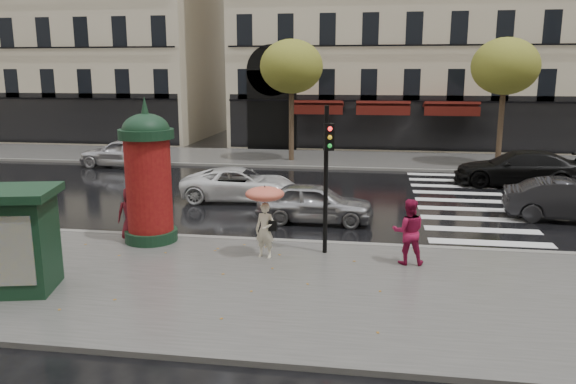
% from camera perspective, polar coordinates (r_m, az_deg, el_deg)
% --- Properties ---
extents(ground, '(160.00, 160.00, 0.00)m').
position_cam_1_polar(ground, '(13.73, -2.32, -9.04)').
color(ground, black).
rests_on(ground, ground).
extents(near_sidewalk, '(90.00, 7.00, 0.12)m').
position_cam_1_polar(near_sidewalk, '(13.25, -2.74, -9.57)').
color(near_sidewalk, '#474744').
rests_on(near_sidewalk, ground).
extents(far_sidewalk, '(90.00, 6.00, 0.12)m').
position_cam_1_polar(far_sidewalk, '(32.03, 4.15, 3.37)').
color(far_sidewalk, '#474744').
rests_on(far_sidewalk, ground).
extents(near_kerb, '(90.00, 0.25, 0.14)m').
position_cam_1_polar(near_kerb, '(16.50, -0.34, -5.08)').
color(near_kerb, slate).
rests_on(near_kerb, ground).
extents(far_kerb, '(90.00, 0.25, 0.14)m').
position_cam_1_polar(far_kerb, '(29.08, 3.67, 2.49)').
color(far_kerb, slate).
rests_on(far_kerb, ground).
extents(zebra_crossing, '(3.60, 11.75, 0.01)m').
position_cam_1_polar(zebra_crossing, '(22.98, 17.29, -0.83)').
color(zebra_crossing, silver).
rests_on(zebra_crossing, ground).
extents(tree_far_left, '(3.40, 3.40, 6.64)m').
position_cam_1_polar(tree_far_left, '(30.88, 0.35, 12.58)').
color(tree_far_left, '#38281C').
rests_on(tree_far_left, ground).
extents(tree_far_right, '(3.40, 3.40, 6.64)m').
position_cam_1_polar(tree_far_right, '(31.25, 21.20, 11.78)').
color(tree_far_right, '#38281C').
rests_on(tree_far_right, ground).
extents(woman_umbrella, '(1.02, 1.02, 1.97)m').
position_cam_1_polar(woman_umbrella, '(14.70, -2.35, -1.81)').
color(woman_umbrella, beige).
rests_on(woman_umbrella, near_sidewalk).
extents(woman_red, '(0.86, 0.69, 1.70)m').
position_cam_1_polar(woman_red, '(14.64, 12.14, -3.95)').
color(woman_red, maroon).
rests_on(woman_red, near_sidewalk).
extents(man_burgundy, '(0.90, 0.76, 1.58)m').
position_cam_1_polar(man_burgundy, '(16.97, -15.67, -2.11)').
color(man_burgundy, '#541018').
rests_on(man_burgundy, near_sidewalk).
extents(morris_column, '(1.55, 1.55, 4.17)m').
position_cam_1_polar(morris_column, '(16.49, -14.02, 1.86)').
color(morris_column, black).
rests_on(morris_column, near_sidewalk).
extents(traffic_light, '(0.30, 0.39, 3.98)m').
position_cam_1_polar(traffic_light, '(14.79, 3.96, 2.68)').
color(traffic_light, black).
rests_on(traffic_light, near_sidewalk).
extents(newsstand, '(2.26, 2.04, 2.34)m').
position_cam_1_polar(newsstand, '(13.92, -26.14, -4.29)').
color(newsstand, black).
rests_on(newsstand, near_sidewalk).
extents(car_silver, '(3.92, 1.65, 1.33)m').
position_cam_1_polar(car_silver, '(18.76, 2.73, -1.08)').
color(car_silver, '#9D9DA1').
rests_on(car_silver, ground).
extents(car_darkgrey, '(4.38, 1.95, 1.40)m').
position_cam_1_polar(car_darkgrey, '(21.14, 26.78, -0.79)').
color(car_darkgrey, black).
rests_on(car_darkgrey, ground).
extents(car_white, '(4.74, 2.49, 1.27)m').
position_cam_1_polar(car_white, '(21.98, -4.85, 0.79)').
color(car_white, white).
rests_on(car_white, ground).
extents(car_black, '(5.52, 2.54, 1.56)m').
position_cam_1_polar(car_black, '(26.60, 22.34, 2.23)').
color(car_black, black).
rests_on(car_black, ground).
extents(car_far_silver, '(4.67, 2.25, 1.54)m').
position_cam_1_polar(car_far_silver, '(30.75, -16.43, 3.86)').
color(car_far_silver, silver).
rests_on(car_far_silver, ground).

